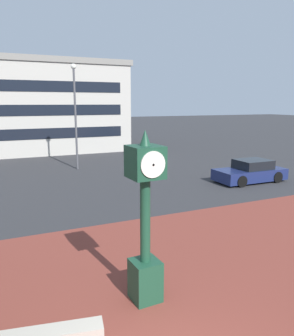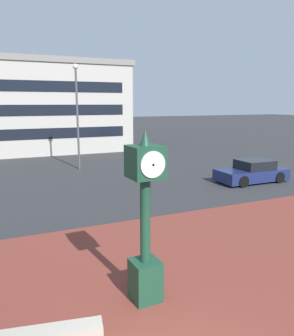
% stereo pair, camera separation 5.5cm
% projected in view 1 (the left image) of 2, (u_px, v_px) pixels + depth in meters
% --- Properties ---
extents(plaza_brick_paving, '(44.00, 11.78, 0.01)m').
position_uv_depth(plaza_brick_paving, '(128.00, 328.00, 6.79)').
color(plaza_brick_paving, brown).
rests_on(plaza_brick_paving, ground).
extents(street_clock, '(0.73, 0.82, 3.97)m').
position_uv_depth(street_clock, '(145.00, 222.00, 7.44)').
color(street_clock, '#19422D').
rests_on(street_clock, ground).
extents(car_street_mid, '(4.16, 1.97, 1.28)m').
position_uv_depth(car_street_mid, '(250.00, 172.00, 19.36)').
color(car_street_mid, navy).
rests_on(car_street_mid, ground).
extents(civic_building, '(21.23, 11.98, 8.34)m').
position_uv_depth(civic_building, '(8.00, 106.00, 31.95)').
color(civic_building, '#B2ADA3').
rests_on(civic_building, ground).
extents(street_lamp_post, '(0.36, 0.36, 7.04)m').
position_uv_depth(street_lamp_post, '(75.00, 107.00, 22.29)').
color(street_lamp_post, '#4C4C51').
rests_on(street_lamp_post, ground).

